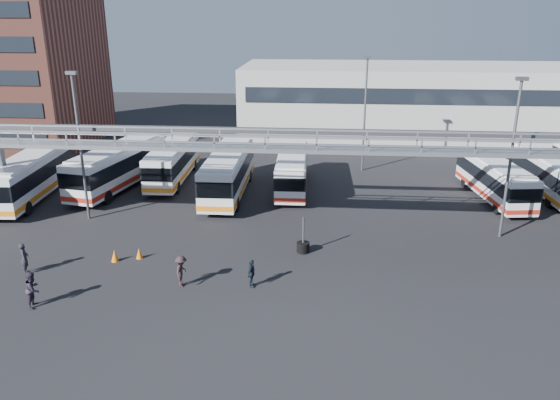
# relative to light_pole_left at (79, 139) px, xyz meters

# --- Properties ---
(ground) EXTENTS (140.00, 140.00, 0.00)m
(ground) POSITION_rel_light_pole_left_xyz_m (16.00, -8.00, -5.73)
(ground) COLOR black
(ground) RESTS_ON ground
(gantry) EXTENTS (51.40, 5.15, 7.10)m
(gantry) POSITION_rel_light_pole_left_xyz_m (16.00, -2.13, -0.22)
(gantry) COLOR #94979C
(gantry) RESTS_ON ground
(apartment_building) EXTENTS (18.00, 15.00, 16.00)m
(apartment_building) POSITION_rel_light_pole_left_xyz_m (-18.00, 22.00, 2.27)
(apartment_building) COLOR brown
(apartment_building) RESTS_ON ground
(warehouse) EXTENTS (42.00, 14.00, 8.00)m
(warehouse) POSITION_rel_light_pole_left_xyz_m (28.00, 30.00, -1.73)
(warehouse) COLOR #9E9E99
(warehouse) RESTS_ON ground
(light_pole_left) EXTENTS (0.70, 0.35, 10.21)m
(light_pole_left) POSITION_rel_light_pole_left_xyz_m (0.00, 0.00, 0.00)
(light_pole_left) COLOR #4C4F54
(light_pole_left) RESTS_ON ground
(light_pole_mid) EXTENTS (0.70, 0.35, 10.21)m
(light_pole_mid) POSITION_rel_light_pole_left_xyz_m (28.00, -1.00, 0.00)
(light_pole_mid) COLOR #4C4F54
(light_pole_mid) RESTS_ON ground
(light_pole_back) EXTENTS (0.70, 0.35, 10.21)m
(light_pole_back) POSITION_rel_light_pole_left_xyz_m (20.00, 14.00, 0.00)
(light_pole_back) COLOR #4C4F54
(light_pole_back) RESTS_ON ground
(bus_0) EXTENTS (3.42, 11.53, 3.45)m
(bus_0) POSITION_rel_light_pole_left_xyz_m (-6.04, 3.76, -3.82)
(bus_0) COLOR silver
(bus_0) RESTS_ON ground
(bus_1) EXTENTS (4.80, 11.87, 3.52)m
(bus_1) POSITION_rel_light_pole_left_xyz_m (-0.34, 6.91, -3.78)
(bus_1) COLOR silver
(bus_1) RESTS_ON ground
(bus_2) EXTENTS (2.79, 10.77, 3.25)m
(bus_2) POSITION_rel_light_pole_left_xyz_m (3.58, 9.45, -3.93)
(bus_2) COLOR silver
(bus_2) RESTS_ON ground
(bus_3) EXTENTS (2.74, 11.52, 3.50)m
(bus_3) POSITION_rel_light_pole_left_xyz_m (8.96, 5.97, -3.79)
(bus_3) COLOR silver
(bus_3) RESTS_ON ground
(bus_4) EXTENTS (2.58, 10.19, 3.08)m
(bus_4) POSITION_rel_light_pole_left_xyz_m (13.92, 7.81, -4.02)
(bus_4) COLOR silver
(bus_4) RESTS_ON ground
(bus_7) EXTENTS (3.61, 10.28, 3.05)m
(bus_7) POSITION_rel_light_pole_left_xyz_m (29.61, 6.56, -4.04)
(bus_7) COLOR silver
(bus_7) RESTS_ON ground
(bus_8) EXTENTS (2.98, 10.51, 3.16)m
(bus_8) POSITION_rel_light_pole_left_xyz_m (34.15, 8.30, -3.98)
(bus_8) COLOR silver
(bus_8) RESTS_ON ground
(pedestrian_a) EXTENTS (0.65, 0.77, 1.80)m
(pedestrian_a) POSITION_rel_light_pole_left_xyz_m (0.02, -8.53, -4.83)
(pedestrian_a) COLOR black
(pedestrian_a) RESTS_ON ground
(pedestrian_b) EXTENTS (0.75, 0.94, 1.84)m
(pedestrian_b) POSITION_rel_light_pole_left_xyz_m (2.31, -11.94, -4.81)
(pedestrian_b) COLOR #2D2433
(pedestrian_b) RESTS_ON ground
(pedestrian_c) EXTENTS (0.68, 1.14, 1.72)m
(pedestrian_c) POSITION_rel_light_pole_left_xyz_m (9.08, -9.30, -4.87)
(pedestrian_c) COLOR #2B1D20
(pedestrian_c) RESTS_ON ground
(pedestrian_d) EXTENTS (0.55, 0.97, 1.55)m
(pedestrian_d) POSITION_rel_light_pole_left_xyz_m (12.79, -9.08, -4.95)
(pedestrian_d) COLOR black
(pedestrian_d) RESTS_ON ground
(cone_left) EXTENTS (0.56, 0.56, 0.69)m
(cone_left) POSITION_rel_light_pole_left_xyz_m (4.39, -6.65, -5.38)
(cone_left) COLOR orange
(cone_left) RESTS_ON ground
(cone_right) EXTENTS (0.45, 0.45, 0.65)m
(cone_right) POSITION_rel_light_pole_left_xyz_m (5.70, -6.14, -5.40)
(cone_right) COLOR orange
(cone_right) RESTS_ON ground
(tire_stack) EXTENTS (0.79, 0.79, 2.27)m
(tire_stack) POSITION_rel_light_pole_left_xyz_m (15.33, -4.46, -5.35)
(tire_stack) COLOR black
(tire_stack) RESTS_ON ground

